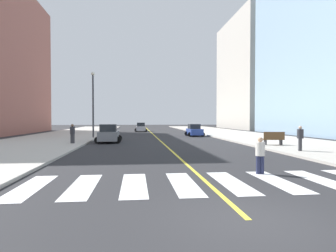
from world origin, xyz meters
name	(u,v)px	position (x,y,z in m)	size (l,w,h in m)	color
ground_plane	(249,220)	(0.00, 0.00, 0.00)	(220.00, 220.00, 0.00)	#28282B
sidewalk_kerb_east	(291,143)	(12.20, 20.00, 0.07)	(10.00, 120.00, 0.15)	#B2ADA3
sidewalk_kerb_west	(26,145)	(-12.20, 20.00, 0.07)	(10.00, 120.00, 0.15)	#B2ADA3
crosswalk_paint	(207,183)	(0.00, 4.00, 0.01)	(13.50, 4.00, 0.01)	silver
lane_divider_paint	(152,134)	(0.00, 40.00, 0.01)	(0.16, 80.00, 0.01)	yellow
parking_garage_concrete	(266,74)	(28.92, 61.30, 13.15)	(18.00, 24.00, 26.30)	#B2ADA3
car_gray_nearest	(109,134)	(-5.35, 23.20, 0.86)	(2.59, 4.13, 1.84)	slate
car_blue_second	(194,130)	(5.36, 32.79, 0.78)	(2.36, 3.74, 1.66)	#2D479E
car_silver_third	(141,127)	(-1.71, 48.07, 0.78)	(2.34, 3.75, 1.67)	#B7B7BC
park_bench	(273,139)	(9.07, 17.19, 0.69)	(1.84, 0.71, 1.12)	brown
pedestrian_crossing	(260,154)	(2.69, 5.48, 0.88)	(0.39, 0.39, 1.59)	#232847
pedestrian_waiting_east	(300,137)	(8.78, 12.63, 1.11)	(0.43, 0.43, 1.74)	#38383D
pedestrian_walking_west	(72,133)	(-8.40, 20.85, 1.12)	(0.43, 0.43, 1.76)	#38383D
street_lamp	(93,99)	(-7.70, 29.06, 4.74)	(0.44, 0.44, 7.83)	#38383D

